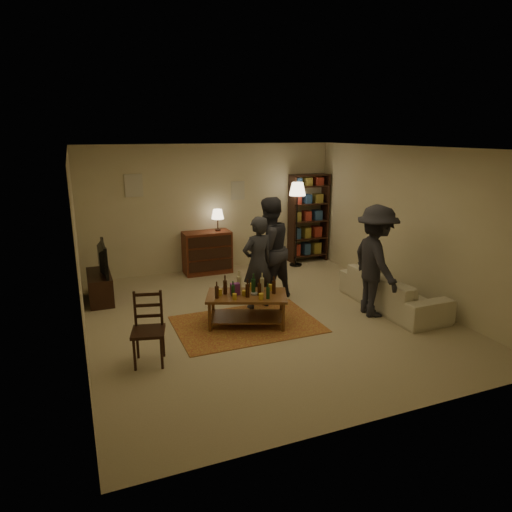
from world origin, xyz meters
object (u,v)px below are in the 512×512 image
floor_lamp (297,195)px  person_left (258,263)px  tv_stand (100,280)px  person_right (268,249)px  coffee_table (247,299)px  dining_chair (148,326)px  sofa (392,290)px  person_by_sofa (376,261)px  bookshelf (308,217)px  dresser (208,251)px

floor_lamp → person_left: size_ratio=1.18×
tv_stand → person_right: (2.84, -1.00, 0.54)m
coffee_table → dining_chair: bearing=-158.1°
coffee_table → floor_lamp: floor_lamp is taller
sofa → person_right: person_right is taller
tv_stand → dining_chair: bearing=-80.1°
coffee_table → person_right: person_right is taller
sofa → tv_stand: bearing=64.7°
coffee_table → person_left: size_ratio=0.87×
dining_chair → person_by_sofa: (3.69, 0.27, 0.41)m
tv_stand → floor_lamp: floor_lamp is taller
dining_chair → tv_stand: (-0.46, 2.62, -0.12)m
coffee_table → dining_chair: dining_chair is taller
coffee_table → bookshelf: 4.01m
coffee_table → sofa: bearing=-4.9°
coffee_table → person_by_sofa: (2.09, -0.37, 0.48)m
person_right → tv_stand: bearing=-37.9°
person_left → dining_chair: bearing=19.2°
tv_stand → person_left: 2.87m
sofa → person_right: bearing=56.2°
coffee_table → dining_chair: 1.72m
coffee_table → dresser: size_ratio=1.02×
floor_lamp → sofa: 3.21m
tv_stand → person_left: person_left is taller
dresser → person_right: 2.05m
floor_lamp → dresser: bearing=174.2°
coffee_table → dining_chair: size_ratio=1.44×
bookshelf → dresser: bearing=-178.4°
dining_chair → floor_lamp: floor_lamp is taller
coffee_table → floor_lamp: bearing=50.7°
coffee_table → tv_stand: size_ratio=1.31×
dresser → person_by_sofa: (1.89, -3.26, 0.44)m
sofa → person_left: person_left is taller
coffee_table → floor_lamp: (2.20, 2.69, 1.17)m
sofa → person_by_sofa: bearing=106.6°
dresser → floor_lamp: bearing=-5.8°
bookshelf → floor_lamp: size_ratio=1.08×
coffee_table → floor_lamp: 3.66m
dining_chair → sofa: dining_chair is taller
coffee_table → bookshelf: bearing=48.3°
bookshelf → person_by_sofa: (-0.55, -3.33, -0.12)m
bookshelf → person_by_sofa: bookshelf is taller
person_left → person_right: size_ratio=0.86×
coffee_table → tv_stand: tv_stand is taller
dresser → person_left: bearing=-84.2°
bookshelf → dining_chair: bearing=-139.6°
person_right → person_by_sofa: person_right is taller
bookshelf → floor_lamp: bearing=-148.1°
coffee_table → person_left: 0.83m
person_left → coffee_table: bearing=42.4°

